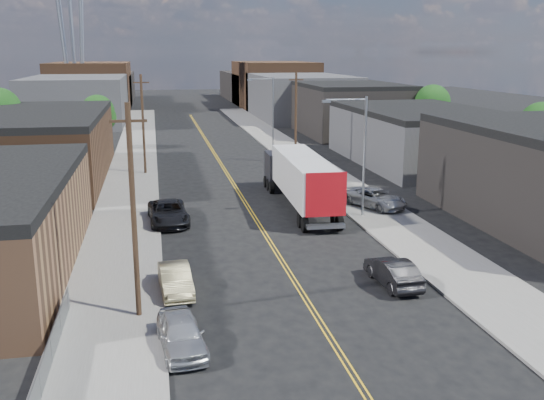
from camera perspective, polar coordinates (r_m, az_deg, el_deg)
name	(u,v)px	position (r m, az deg, el deg)	size (l,w,h in m)	color
ground	(212,149)	(78.23, -5.69, 4.77)	(260.00, 260.00, 0.00)	black
centerline	(226,171)	(63.53, -4.39, 2.73)	(0.32, 120.00, 0.01)	gold
sidewalk_left	(133,174)	(63.16, -12.99, 2.41)	(5.00, 140.00, 0.15)	slate
sidewalk_right	(314,167)	(65.26, 3.93, 3.09)	(5.00, 140.00, 0.15)	slate
warehouse_brown	(40,146)	(62.55, -21.00, 4.74)	(12.00, 26.00, 6.60)	#492E1D
industrial_right_b	(420,136)	(69.95, 13.76, 5.92)	(14.00, 24.00, 6.10)	#373739
industrial_right_c	(348,108)	(93.96, 7.16, 8.57)	(14.00, 22.00, 7.60)	black
skyline_left_a	(78,100)	(112.99, -17.76, 8.99)	(16.00, 30.00, 8.00)	#373739
skyline_right_a	(300,97)	(115.48, 2.63, 9.70)	(16.00, 30.00, 8.00)	#373739
skyline_left_b	(91,86)	(137.75, -16.64, 10.22)	(16.00, 26.00, 10.00)	#492E1D
skyline_right_b	(274,84)	(139.79, 0.19, 10.83)	(16.00, 26.00, 10.00)	#492E1D
skyline_left_c	(99,88)	(157.72, -15.93, 10.10)	(16.00, 40.00, 7.00)	black
skyline_right_c	(259,86)	(159.51, -1.23, 10.64)	(16.00, 40.00, 7.00)	black
streetlight_near	(359,147)	(44.97, 8.23, 4.94)	(3.39, 0.25, 9.00)	gray
streetlight_far	(270,106)	(78.64, -0.20, 8.80)	(3.39, 0.25, 9.00)	gray
utility_pole_left_near	(133,212)	(27.86, -12.91, -1.08)	(1.60, 0.26, 10.00)	black
utility_pole_left_far	(143,124)	(62.36, -12.04, 7.03)	(1.60, 0.26, 10.00)	black
utility_pole_right	(296,117)	(67.10, 2.26, 7.78)	(1.60, 0.26, 10.00)	black
chainlink_fence	(40,385)	(23.85, -21.01, -15.92)	(0.05, 16.00, 1.22)	slate
tree_left_far	(98,114)	(79.61, -16.04, 7.78)	(4.35, 4.20, 6.97)	black
tree_right_near	(542,128)	(65.10, 24.04, 6.18)	(4.60, 4.48, 7.44)	black
tree_right_far	(433,105)	(85.74, 14.89, 8.66)	(4.85, 4.76, 7.91)	black
semi_truck	(298,176)	(48.52, 2.47, 2.27)	(3.26, 16.52, 4.31)	beige
car_left_a	(181,334)	(25.98, -8.55, -12.32)	(1.76, 4.38, 1.49)	#ABADB1
car_left_b	(175,280)	(31.81, -9.09, -7.40)	(1.52, 4.37, 1.44)	tan
car_left_c	(168,213)	(44.42, -9.74, -1.18)	(2.70, 5.86, 1.63)	black
car_right_oncoming	(393,272)	(33.02, 11.30, -6.66)	(1.56, 4.48, 1.48)	black
car_right_lot_a	(376,198)	(48.50, 9.72, 0.19)	(2.48, 5.38, 1.50)	#9FA1A4
car_right_lot_b	(329,178)	(55.85, 5.36, 2.04)	(1.91, 4.71, 1.37)	white
car_right_lot_c	(329,180)	(55.03, 5.41, 1.89)	(1.68, 4.16, 1.42)	black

